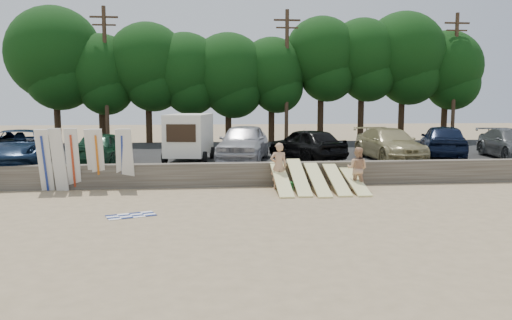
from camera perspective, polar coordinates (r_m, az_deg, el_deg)
The scene contains 30 objects.
ground at distance 18.63m, azimuth 5.53°, elevation -4.41°, with size 120.00×120.00×0.00m, color tan.
seawall at distance 21.45m, azimuth 3.94°, elevation -1.56°, with size 44.00×0.50×1.00m, color #6B6356.
parking_lot at distance 28.82m, azimuth 1.36°, elevation 0.28°, with size 44.00×14.50×0.70m, color #282828.
treeline at distance 35.73m, azimuth -1.03°, elevation 11.14°, with size 33.56×6.37×9.33m.
utility_poles at distance 34.42m, azimuth 3.53°, elevation 9.79°, with size 25.80×0.26×9.00m.
box_trailer at distance 24.32m, azimuth -7.64°, elevation 2.86°, with size 2.53×3.82×2.27m.
car_0 at distance 25.02m, azimuth -25.55°, elevation 1.29°, with size 2.65×5.76×1.60m, color #11223E.
car_1 at distance 24.33m, azimuth -17.04°, elevation 1.39°, with size 1.76×4.38×1.49m, color #143823.
car_2 at distance 24.24m, azimuth -1.45°, elevation 2.02°, with size 2.12×5.27×1.79m, color #B2B1B7.
car_3 at distance 24.63m, azimuth 5.77°, elevation 1.83°, with size 1.88×4.67×1.59m, color black.
car_4 at distance 25.59m, azimuth 14.99°, elevation 1.77°, with size 2.18×5.36×1.56m, color tan.
car_5 at distance 27.42m, azimuth 20.55°, elevation 2.06°, with size 2.03×5.05×1.72m, color black.
car_6 at distance 28.35m, azimuth 27.22°, elevation 1.66°, with size 2.09×5.14×1.49m, color #4E5153.
surfboard_upright_0 at distance 21.37m, azimuth -23.01°, elevation -0.07°, with size 0.50×0.06×2.60m, color silver.
surfboard_upright_1 at distance 21.19m, azimuth -21.63°, elevation -0.00°, with size 0.50×0.06×2.60m, color silver.
surfboard_upright_2 at distance 21.21m, azimuth -20.20°, elevation 0.04°, with size 0.50×0.06×2.60m, color silver.
surfboard_upright_3 at distance 21.14m, azimuth -18.09°, elevation 0.05°, with size 0.50×0.06×2.60m, color silver.
surfboard_upright_4 at distance 21.10m, azimuth -17.64°, elevation 0.06°, with size 0.50×0.06×2.60m, color silver.
surfboard_upright_5 at distance 20.84m, azimuth -14.53°, elevation 0.09°, with size 0.50×0.06×2.60m, color silver.
surfboard_upright_6 at distance 20.93m, azimuth -15.03°, elevation 0.08°, with size 0.50×0.06×2.60m, color silver.
surfboard_low_0 at distance 19.86m, azimuth 2.92°, elevation -2.18°, with size 0.56×3.00×0.07m, color #FCF59F.
surfboard_low_1 at distance 20.02m, azimuth 4.92°, elevation -1.95°, with size 0.56×3.00×0.07m, color #FCF59F.
surfboard_low_2 at distance 20.01m, azimuth 7.02°, elevation -2.20°, with size 0.56×3.00×0.07m, color #FCF59F.
surfboard_low_3 at distance 20.34m, azimuth 9.14°, elevation -2.09°, with size 0.56×3.00×0.07m, color #FCF59F.
surfboard_low_4 at distance 20.53m, azimuth 11.16°, elevation -2.29°, with size 0.56×3.00×0.07m, color #FCF59F.
beachgoer_a at distance 20.46m, azimuth 2.61°, elevation -0.67°, with size 0.70×0.46×1.91m, color tan.
beachgoer_b at distance 20.54m, azimuth 11.51°, elevation -0.99°, with size 0.85×0.66×1.75m, color tan.
cooler at distance 20.37m, azimuth 3.71°, elevation -2.97°, with size 0.38×0.30×0.32m, color green.
gear_bag at distance 20.79m, azimuth 5.41°, elevation -2.93°, with size 0.30×0.25×0.22m, color orange.
beach_towel at distance 16.30m, azimuth -14.08°, elevation -6.17°, with size 1.50×1.50×0.00m, color white.
Camera 1 is at (-3.70, -17.90, 3.59)m, focal length 35.00 mm.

